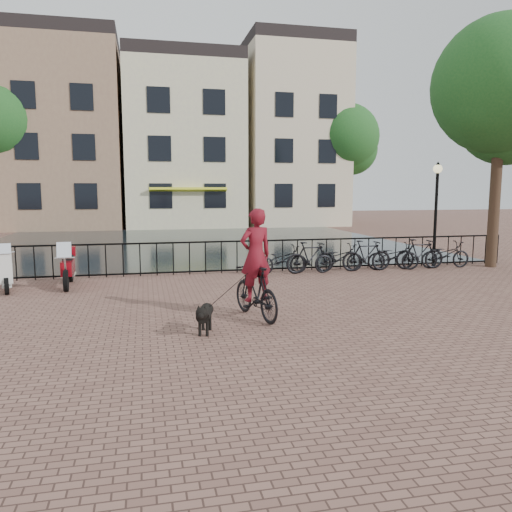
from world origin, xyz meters
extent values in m
plane|color=brown|center=(0.00, 0.00, 0.00)|extent=(100.00, 100.00, 0.00)
plane|color=black|center=(0.00, 17.30, 0.00)|extent=(20.00, 20.00, 0.00)
cube|color=black|center=(0.00, 8.00, 1.00)|extent=(20.00, 0.05, 0.05)
cube|color=black|center=(0.00, 8.00, 0.08)|extent=(20.00, 0.05, 0.05)
cube|color=#84624D|center=(-7.50, 30.00, 6.00)|extent=(7.50, 9.00, 12.00)
cube|color=black|center=(-7.50, 30.00, 12.40)|extent=(7.50, 9.00, 0.80)
cube|color=beige|center=(0.50, 30.00, 5.50)|extent=(8.00, 9.00, 11.00)
cube|color=black|center=(0.50, 30.00, 11.40)|extent=(8.00, 9.00, 0.80)
cube|color=yellow|center=(0.50, 25.30, 2.60)|extent=(5.00, 0.60, 0.15)
cube|color=beige|center=(8.50, 30.00, 6.25)|extent=(7.00, 9.00, 12.50)
cube|color=black|center=(8.50, 30.00, 12.90)|extent=(7.00, 9.00, 0.80)
cylinder|color=black|center=(-11.00, 27.00, 3.15)|extent=(0.36, 0.36, 6.30)
cylinder|color=black|center=(9.20, 7.30, 2.80)|extent=(0.36, 0.36, 5.60)
sphere|color=#1B511E|center=(9.20, 7.30, 6.00)|extent=(4.48, 4.48, 4.48)
cylinder|color=black|center=(12.00, 27.00, 2.97)|extent=(0.36, 0.36, 5.95)
sphere|color=#1B511E|center=(12.00, 27.00, 6.38)|extent=(4.76, 4.76, 4.76)
cylinder|color=black|center=(7.20, 7.60, 1.60)|extent=(0.10, 0.10, 3.20)
sphere|color=beige|center=(7.20, 7.60, 3.30)|extent=(0.30, 0.30, 0.30)
imported|color=black|center=(-0.15, 2.35, 0.58)|extent=(1.02, 2.00, 1.16)
imported|color=maroon|center=(-0.15, 2.35, 1.50)|extent=(0.94, 0.74, 2.26)
imported|color=black|center=(1.80, 7.40, 0.45)|extent=(1.77, 0.79, 0.90)
imported|color=black|center=(2.75, 7.40, 0.50)|extent=(1.71, 0.67, 1.00)
imported|color=black|center=(3.70, 7.40, 0.45)|extent=(1.78, 0.81, 0.90)
imported|color=black|center=(4.65, 7.40, 0.50)|extent=(1.67, 0.49, 1.00)
imported|color=black|center=(5.60, 7.40, 0.45)|extent=(1.79, 0.86, 0.90)
imported|color=black|center=(6.55, 7.40, 0.50)|extent=(1.69, 0.59, 1.00)
imported|color=black|center=(7.50, 7.40, 0.45)|extent=(1.74, 0.68, 0.90)
camera|label=1|loc=(-2.33, -7.41, 2.63)|focal=35.00mm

